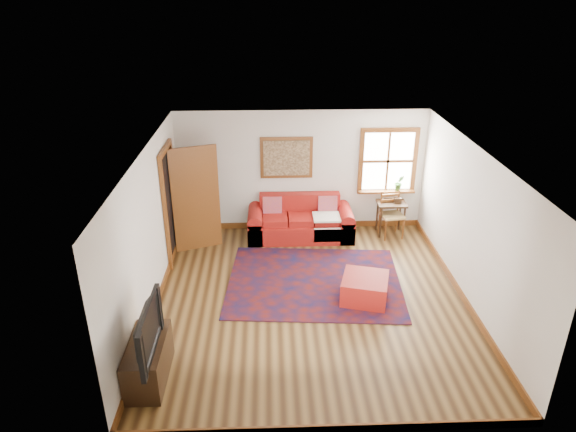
{
  "coord_description": "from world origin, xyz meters",
  "views": [
    {
      "loc": [
        -0.65,
        -7.06,
        4.75
      ],
      "look_at": [
        -0.35,
        0.6,
        1.24
      ],
      "focal_mm": 32.0,
      "sensor_mm": 36.0,
      "label": 1
    }
  ],
  "objects_px": {
    "media_cabinet": "(148,361)",
    "ladder_back_chair": "(391,213)",
    "side_table": "(391,208)",
    "red_leather_sofa": "(300,223)",
    "red_ottoman": "(365,289)"
  },
  "relations": [
    {
      "from": "media_cabinet",
      "to": "ladder_back_chair",
      "type": "bearing_deg",
      "value": 44.91
    },
    {
      "from": "red_ottoman",
      "to": "ladder_back_chair",
      "type": "relative_size",
      "value": 0.77
    },
    {
      "from": "media_cabinet",
      "to": "red_ottoman",
      "type": "bearing_deg",
      "value": 28.77
    },
    {
      "from": "red_ottoman",
      "to": "ladder_back_chair",
      "type": "height_order",
      "value": "ladder_back_chair"
    },
    {
      "from": "red_leather_sofa",
      "to": "red_ottoman",
      "type": "distance_m",
      "value": 2.53
    },
    {
      "from": "red_ottoman",
      "to": "side_table",
      "type": "bearing_deg",
      "value": 84.14
    },
    {
      "from": "side_table",
      "to": "media_cabinet",
      "type": "relative_size",
      "value": 0.67
    },
    {
      "from": "red_ottoman",
      "to": "side_table",
      "type": "distance_m",
      "value": 2.6
    },
    {
      "from": "side_table",
      "to": "media_cabinet",
      "type": "distance_m",
      "value": 5.79
    },
    {
      "from": "red_leather_sofa",
      "to": "side_table",
      "type": "height_order",
      "value": "red_leather_sofa"
    },
    {
      "from": "red_leather_sofa",
      "to": "ladder_back_chair",
      "type": "xyz_separation_m",
      "value": [
        1.83,
        -0.04,
        0.23
      ]
    },
    {
      "from": "red_leather_sofa",
      "to": "red_ottoman",
      "type": "height_order",
      "value": "red_leather_sofa"
    },
    {
      "from": "side_table",
      "to": "media_cabinet",
      "type": "bearing_deg",
      "value": -134.69
    },
    {
      "from": "red_leather_sofa",
      "to": "media_cabinet",
      "type": "height_order",
      "value": "red_leather_sofa"
    },
    {
      "from": "red_leather_sofa",
      "to": "ladder_back_chair",
      "type": "height_order",
      "value": "ladder_back_chair"
    }
  ]
}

